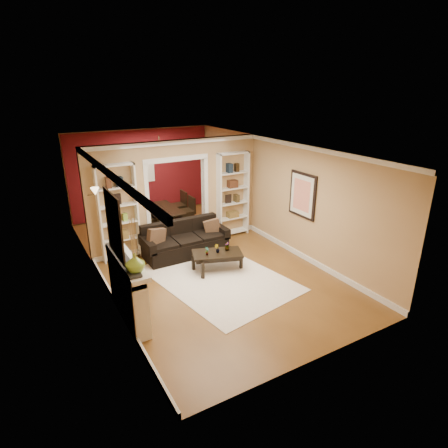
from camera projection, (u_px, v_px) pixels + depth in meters
floor at (199, 260)px, 8.97m from camera, size 8.00×8.00×0.00m
ceiling at (196, 147)px, 8.02m from camera, size 8.00×8.00×0.00m
wall_back at (142, 173)px, 11.75m from camera, size 8.00×0.00×8.00m
wall_front at (323, 282)px, 5.24m from camera, size 8.00×0.00×8.00m
wall_left at (96, 224)px, 7.45m from camera, size 0.00×8.00×8.00m
wall_right at (277, 193)px, 9.54m from camera, size 0.00×8.00×8.00m
partition_wall at (177, 194)px, 9.47m from camera, size 4.50×0.15×2.70m
red_back_panel at (142, 174)px, 11.73m from camera, size 4.44×0.04×2.64m
dining_window at (142, 167)px, 11.62m from camera, size 0.78×0.03×0.98m
area_rug at (219, 278)px, 8.11m from camera, size 2.78×3.53×0.01m
sofa at (185, 239)px, 9.12m from camera, size 2.09×0.90×0.82m
pillow_left at (156, 237)px, 8.69m from camera, size 0.48×0.28×0.46m
pillow_right at (212, 227)px, 9.39m from camera, size 0.41×0.24×0.39m
coffee_table at (217, 261)px, 8.45m from camera, size 1.23×0.93×0.42m
plant_left at (207, 251)px, 8.22m from camera, size 0.12×0.12×0.20m
plant_center at (217, 249)px, 8.34m from camera, size 0.13×0.13×0.19m
plant_right at (227, 246)px, 8.46m from camera, size 0.14×0.14×0.20m
bookshelf_left at (118, 213)px, 8.68m from camera, size 0.90×0.30×2.30m
bookshelf_right at (232, 195)px, 10.12m from camera, size 0.90×0.30×2.30m
fireplace at (129, 289)px, 6.57m from camera, size 0.32×1.70×1.16m
vase at (135, 263)px, 5.86m from camera, size 0.40×0.40×0.32m
mirror at (114, 225)px, 6.08m from camera, size 0.03×0.95×1.10m
wall_sconce at (92, 193)px, 7.77m from camera, size 0.18×0.18×0.22m
framed_art at (302, 195)px, 8.64m from camera, size 0.04×0.85×1.05m
dining_table at (164, 217)px, 11.04m from camera, size 1.56×0.87×0.55m
dining_chair_nw at (149, 219)px, 10.49m from camera, size 0.46×0.46×0.84m
dining_chair_ne at (185, 212)px, 10.99m from camera, size 0.53×0.53×0.90m
dining_chair_sw at (142, 212)px, 10.98m from camera, size 0.52×0.52×0.86m
dining_chair_se at (177, 206)px, 11.48m from camera, size 0.60×0.60×0.92m
chandelier at (155, 158)px, 10.46m from camera, size 0.50×0.50×0.30m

